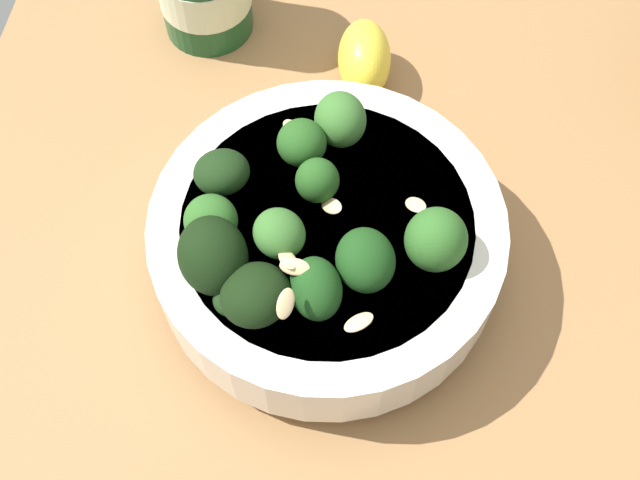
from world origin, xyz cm
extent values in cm
cube|color=#996D42|center=(0.00, 0.00, -2.37)|extent=(63.60, 63.60, 4.74)
cylinder|color=silver|center=(-2.62, -2.24, 0.81)|extent=(12.50, 12.50, 1.62)
cylinder|color=silver|center=(-2.62, -2.24, 4.05)|extent=(22.72, 22.72, 4.85)
cylinder|color=beige|center=(-2.62, -2.24, 6.07)|extent=(18.49, 18.49, 0.80)
cylinder|color=#3C7A32|center=(-5.23, -4.48, 6.86)|extent=(1.59, 1.58, 1.38)
ellipsoid|color=#386B2B|center=(-5.23, -4.48, 8.39)|extent=(5.04, 4.56, 3.77)
cylinder|color=#4A8F3C|center=(-3.53, 0.01, 6.25)|extent=(1.72, 1.58, 1.23)
ellipsoid|color=#23511C|center=(-3.53, 0.01, 7.62)|extent=(3.34, 3.90, 3.66)
cylinder|color=#4A8F3C|center=(-4.92, 2.94, 5.62)|extent=(1.54, 1.66, 1.68)
ellipsoid|color=#23511C|center=(-4.92, 2.94, 7.32)|extent=(4.62, 4.70, 3.64)
cylinder|color=#3C7A32|center=(-2.65, 5.19, 5.43)|extent=(1.74, 1.75, 1.47)
ellipsoid|color=#386B2B|center=(-2.65, 5.19, 7.21)|extent=(5.41, 5.01, 4.55)
cylinder|color=#2F662B|center=(-7.52, -8.23, 5.07)|extent=(1.08, 1.09, 1.38)
ellipsoid|color=black|center=(-7.52, -8.23, 6.40)|extent=(3.05, 2.49, 2.67)
cylinder|color=#4A8F3C|center=(-9.05, -5.99, 5.81)|extent=(2.24, 2.12, 1.27)
ellipsoid|color=black|center=(-9.05, -5.99, 7.51)|extent=(6.64, 7.04, 6.72)
cylinder|color=#589D47|center=(-9.66, -3.53, 5.55)|extent=(2.09, 1.99, 1.67)
ellipsoid|color=#2D6023|center=(-9.66, -3.53, 7.37)|extent=(4.96, 5.19, 3.63)
cylinder|color=#589D47|center=(-9.64, -0.35, 5.68)|extent=(1.68, 1.64, 1.39)
ellipsoid|color=black|center=(-9.64, -0.35, 7.40)|extent=(5.52, 5.51, 4.58)
cylinder|color=#3C7A32|center=(-6.13, -8.19, 5.51)|extent=(1.92, 1.59, 1.83)
ellipsoid|color=black|center=(-6.13, -8.19, 7.47)|extent=(6.57, 6.47, 4.62)
cylinder|color=#4A8F3C|center=(-2.69, -7.32, 5.68)|extent=(1.68, 1.66, 1.83)
ellipsoid|color=#194216|center=(-2.69, -7.32, 7.36)|extent=(4.55, 5.37, 4.31)
cylinder|color=#2F662B|center=(-0.34, -5.19, 6.10)|extent=(1.56, 1.61, 1.22)
ellipsoid|color=#194216|center=(-0.34, -5.19, 7.56)|extent=(5.42, 5.31, 4.84)
cylinder|color=#3C7A32|center=(4.07, -3.34, 5.89)|extent=(1.63, 1.77, 1.29)
ellipsoid|color=#2D6023|center=(4.07, -3.34, 7.64)|extent=(4.24, 4.88, 5.35)
ellipsoid|color=#DBBC84|center=(-4.14, -9.27, 9.16)|extent=(1.27, 1.80, 1.41)
ellipsoid|color=#DBBC84|center=(-0.26, -9.59, 8.47)|extent=(2.07, 1.87, 0.71)
ellipsoid|color=#DBBC84|center=(-2.46, -1.41, 7.06)|extent=(1.83, 1.84, 1.46)
ellipsoid|color=#DBBC84|center=(2.70, -0.99, 7.55)|extent=(1.86, 1.99, 1.25)
ellipsoid|color=#DBBC84|center=(-3.98, -6.77, 8.82)|extent=(1.85, 1.12, 0.76)
ellipsoid|color=#DBBC84|center=(-5.56, 4.04, 7.10)|extent=(2.07, 1.61, 1.44)
ellipsoid|color=#DBBC84|center=(-4.46, -6.29, 8.74)|extent=(1.72, 2.01, 1.08)
ellipsoid|color=yellow|center=(-1.76, 14.73, 2.55)|extent=(4.87, 7.07, 5.09)
camera|label=1|loc=(0.46, -27.14, 49.79)|focal=45.03mm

